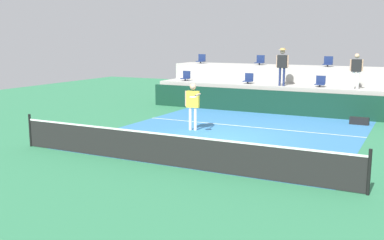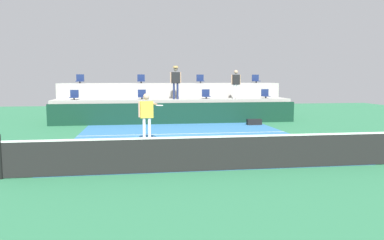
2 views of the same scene
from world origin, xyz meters
TOP-DOWN VIEW (x-y plane):
  - ground_plane at (0.00, 0.00)m, footprint 40.00×40.00m
  - court_inner_paint at (0.00, 1.00)m, footprint 9.00×10.00m
  - court_service_line at (0.00, 2.40)m, footprint 9.00×0.06m
  - tennis_net at (0.00, -4.00)m, footprint 10.48×0.08m
  - sponsor_backboard at (0.00, 6.00)m, footprint 13.00×0.16m
  - seating_tier_lower at (0.00, 7.30)m, footprint 13.00×1.80m
  - seating_tier_upper at (0.00, 9.10)m, footprint 13.00×1.80m
  - stadium_chair_lower_far_left at (-5.35, 7.23)m, footprint 0.44×0.40m
  - stadium_chair_lower_left at (-1.76, 7.23)m, footprint 0.44×0.40m
  - stadium_chair_lower_right at (1.82, 7.23)m, footprint 0.44×0.40m
  - stadium_chair_upper_far_left at (-5.30, 9.03)m, footprint 0.44×0.40m
  - stadium_chair_upper_left at (-1.78, 9.03)m, footprint 0.44×0.40m
  - stadium_chair_upper_right at (1.80, 9.03)m, footprint 0.44×0.40m
  - tennis_player at (-1.64, 0.75)m, footprint 0.92×1.20m
  - spectator_with_hat at (0.07, 6.85)m, footprint 0.61×0.42m
  - spectator_in_grey at (3.44, 6.85)m, footprint 0.57×0.24m
  - tennis_ball at (1.19, -3.44)m, footprint 0.07×0.07m
  - equipment_bag at (3.92, 4.96)m, footprint 0.76×0.28m

SIDE VIEW (x-z plane):
  - ground_plane at x=0.00m, z-range 0.00..0.00m
  - court_inner_paint at x=0.00m, z-range 0.00..0.01m
  - court_service_line at x=0.00m, z-range 0.01..0.01m
  - equipment_bag at x=3.92m, z-range 0.00..0.30m
  - tennis_net at x=0.00m, z-range -0.04..1.03m
  - sponsor_backboard at x=0.00m, z-range 0.00..1.10m
  - seating_tier_lower at x=0.00m, z-range 0.00..1.25m
  - tennis_ball at x=1.19m, z-range 0.66..0.73m
  - seating_tier_upper at x=0.00m, z-range 0.00..2.10m
  - tennis_player at x=-1.64m, z-range 0.22..2.03m
  - stadium_chair_lower_far_left at x=-5.35m, z-range 1.20..1.72m
  - stadium_chair_lower_left at x=-1.76m, z-range 1.20..1.72m
  - stadium_chair_lower_right at x=1.82m, z-range 1.20..1.72m
  - spectator_in_grey at x=3.44m, z-range 1.40..3.00m
  - stadium_chair_upper_far_left at x=-5.30m, z-range 2.05..2.57m
  - stadium_chair_upper_left at x=-1.78m, z-range 2.05..2.57m
  - stadium_chair_upper_right at x=1.80m, z-range 2.05..2.57m
  - spectator_with_hat at x=0.07m, z-range 1.47..3.27m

